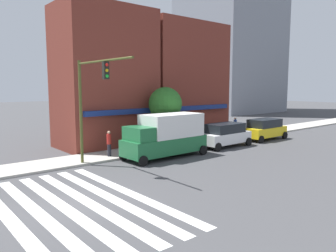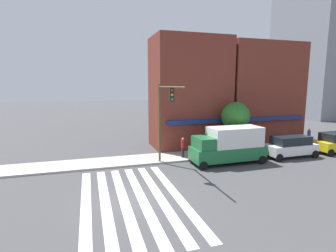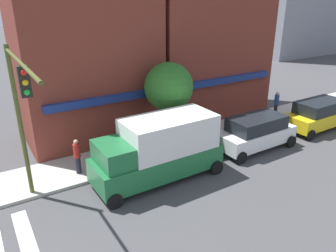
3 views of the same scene
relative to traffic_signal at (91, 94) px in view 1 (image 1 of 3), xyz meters
The scene contains 13 objects.
ground_plane 7.53m from the traffic_signal, 123.80° to the right, with size 200.00×200.00×0.00m, color #424244.
sidewalk_left 6.12m from the traffic_signal, 143.05° to the left, with size 120.00×3.00×0.15m.
crosswalk_stripes 7.52m from the traffic_signal, 123.80° to the right, with size 5.70×10.80×0.01m.
storefront_row 11.22m from the traffic_signal, 35.62° to the left, with size 16.68×5.30×11.29m.
traffic_signal is the anchor object (origin of this frame).
box_truck_green 6.25m from the traffic_signal, ahead, with size 6.23×2.42×3.04m.
suv_white 12.33m from the traffic_signal, ahead, with size 4.73×2.12×1.94m.
suv_yellow 17.82m from the traffic_signal, ahead, with size 4.72×2.12×1.94m.
pedestrian_grey_coat 6.08m from the traffic_signal, 21.15° to the left, with size 0.32×0.32×1.77m.
pedestrian_blue_shirt 17.36m from the traffic_signal, ahead, with size 0.32×0.32×1.77m.
pedestrian_red_jacket 4.59m from the traffic_signal, 40.96° to the left, with size 0.32×0.32×1.77m.
fire_hydrant 6.01m from the traffic_signal, 18.10° to the left, with size 0.24×0.24×0.84m.
street_tree 8.20m from the traffic_signal, 17.96° to the left, with size 2.69×2.69×4.77m.
Camera 1 is at (-5.57, -12.73, 4.95)m, focal length 35.00 mm.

